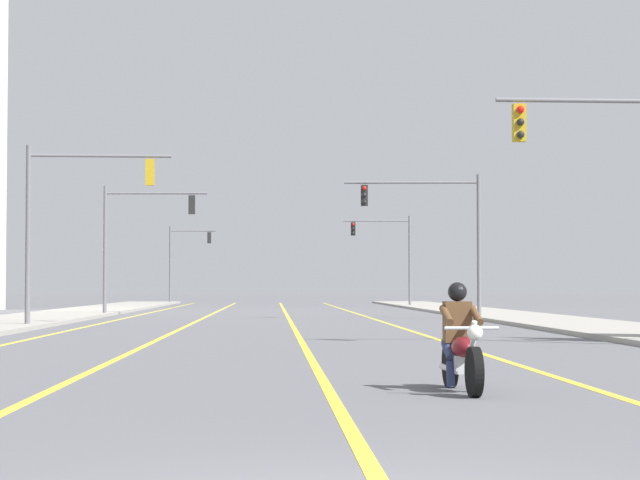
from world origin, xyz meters
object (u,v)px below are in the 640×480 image
(traffic_signal_far_right, at_px, (391,247))
(motorcycle_with_rider, at_px, (461,348))
(traffic_signal_near_right, at_px, (607,177))
(traffic_signal_mid_right, at_px, (439,222))
(traffic_signal_far_left, at_px, (183,254))
(traffic_signal_mid_left, at_px, (135,230))
(traffic_signal_near_left, at_px, (70,207))

(traffic_signal_far_right, bearing_deg, motorcycle_with_rider, -94.82)
(traffic_signal_near_right, bearing_deg, traffic_signal_mid_right, 92.08)
(traffic_signal_mid_right, distance_m, traffic_signal_far_left, 48.30)
(traffic_signal_far_right, bearing_deg, traffic_signal_mid_left, -121.31)
(traffic_signal_near_right, height_order, traffic_signal_near_left, same)
(traffic_signal_mid_left, bearing_deg, motorcycle_with_rider, -77.94)
(traffic_signal_mid_right, height_order, traffic_signal_far_left, same)
(motorcycle_with_rider, height_order, traffic_signal_near_left, traffic_signal_near_left)
(motorcycle_with_rider, distance_m, traffic_signal_mid_left, 43.42)
(traffic_signal_near_left, bearing_deg, traffic_signal_mid_right, 36.04)
(traffic_signal_near_right, height_order, traffic_signal_mid_left, same)
(motorcycle_with_rider, xyz_separation_m, traffic_signal_near_right, (5.49, 12.57, 3.44))
(traffic_signal_near_left, distance_m, traffic_signal_mid_left, 16.84)
(traffic_signal_near_right, relative_size, traffic_signal_far_left, 1.00)
(traffic_signal_near_left, bearing_deg, traffic_signal_mid_left, 88.90)
(traffic_signal_mid_left, height_order, traffic_signal_far_right, same)
(traffic_signal_near_left, distance_m, traffic_signal_far_left, 56.36)
(traffic_signal_near_left, height_order, traffic_signal_mid_left, same)
(traffic_signal_near_right, height_order, traffic_signal_far_right, same)
(traffic_signal_mid_left, bearing_deg, traffic_signal_far_right, 58.69)
(traffic_signal_mid_right, bearing_deg, traffic_signal_mid_left, 154.12)
(traffic_signal_far_right, xyz_separation_m, traffic_signal_far_left, (-15.16, 15.44, -0.06))
(traffic_signal_far_left, bearing_deg, traffic_signal_mid_right, -72.89)
(motorcycle_with_rider, relative_size, traffic_signal_mid_right, 0.35)
(traffic_signal_near_left, xyz_separation_m, traffic_signal_mid_right, (14.01, 10.20, 0.06))
(traffic_signal_mid_left, relative_size, traffic_signal_far_right, 1.00)
(traffic_signal_near_right, relative_size, traffic_signal_near_left, 1.00)
(traffic_signal_near_left, height_order, traffic_signal_far_left, same)
(traffic_signal_near_right, bearing_deg, traffic_signal_mid_left, 116.03)
(motorcycle_with_rider, xyz_separation_m, traffic_signal_far_left, (-9.56, 81.84, 3.44))
(traffic_signal_near_right, xyz_separation_m, traffic_signal_mid_left, (-14.53, 29.75, 0.07))
(traffic_signal_near_right, bearing_deg, traffic_signal_far_right, 89.88)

